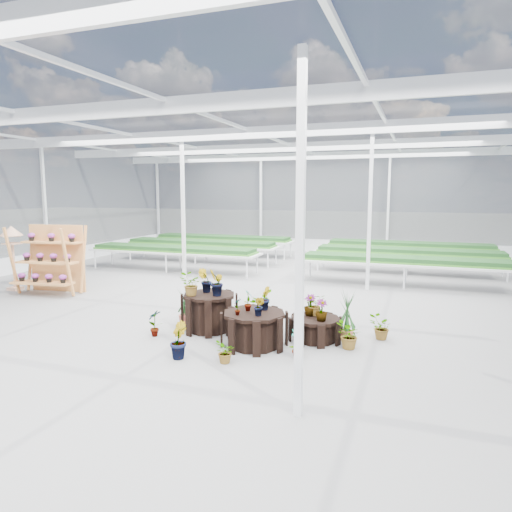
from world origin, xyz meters
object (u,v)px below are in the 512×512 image
(plinth_tall, at_px, (209,312))
(plinth_low, at_px, (315,329))
(shelf_rack, at_px, (48,260))
(bird_table, at_px, (13,258))
(plinth_mid, at_px, (254,329))

(plinth_tall, distance_m, plinth_low, 2.21)
(shelf_rack, relative_size, bird_table, 1.02)
(plinth_mid, distance_m, bird_table, 8.54)
(bird_table, bearing_deg, shelf_rack, -7.79)
(plinth_tall, bearing_deg, bird_table, 167.06)
(plinth_low, xyz_separation_m, shelf_rack, (-7.88, 1.45, 0.73))
(plinth_tall, relative_size, plinth_low, 1.12)
(bird_table, bearing_deg, plinth_tall, -17.89)
(plinth_tall, distance_m, plinth_mid, 1.34)
(plinth_tall, bearing_deg, plinth_low, 2.60)
(bird_table, bearing_deg, plinth_mid, -20.02)
(plinth_mid, relative_size, shelf_rack, 0.63)
(plinth_mid, distance_m, plinth_low, 1.22)
(plinth_low, bearing_deg, shelf_rack, 169.58)
(plinth_tall, height_order, plinth_mid, plinth_tall)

